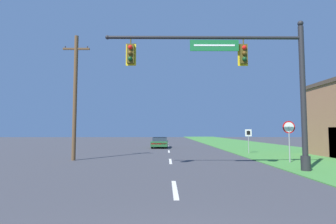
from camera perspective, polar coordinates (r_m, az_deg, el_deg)
name	(u,v)px	position (r m, az deg, el deg)	size (l,w,h in m)	color
grass_verge_right	(252,146)	(34.62, 17.82, -7.12)	(10.00, 110.00, 0.04)	#428438
road_center_line	(169,151)	(24.91, 0.20, -8.58)	(0.16, 34.80, 0.01)	silver
signal_mast	(252,78)	(13.54, 17.81, 7.08)	(9.90, 0.47, 7.37)	#232326
car_ahead	(160,142)	(30.54, -1.79, -6.64)	(1.92, 4.41, 1.19)	black
stop_sign	(289,132)	(17.65, 24.84, -3.99)	(0.76, 0.07, 2.50)	gray
route_sign_post	(248,136)	(23.59, 17.10, -4.95)	(0.55, 0.06, 2.03)	gray
utility_pole_near	(75,95)	(18.65, -19.57, 3.54)	(1.80, 0.26, 8.40)	brown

